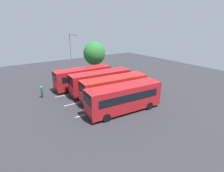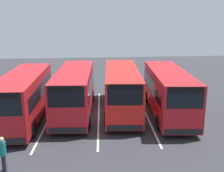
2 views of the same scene
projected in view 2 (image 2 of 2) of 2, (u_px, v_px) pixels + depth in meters
name	position (u px, v px, depth m)	size (l,w,h in m)	color
ground_plane	(99.00, 115.00, 20.84)	(62.01, 62.01, 0.00)	#2B2B30
bus_far_left	(24.00, 96.00, 19.35)	(9.60, 2.84, 3.35)	#AD191E
bus_center_left	(75.00, 90.00, 20.83)	(9.67, 3.12, 3.35)	#AD191E
bus_center_right	(122.00, 89.00, 21.21)	(9.70, 3.28, 3.35)	red
bus_far_right	(168.00, 91.00, 20.59)	(9.71, 3.34, 3.35)	#AD191E
pedestrian	(3.00, 151.00, 12.94)	(0.45, 0.45, 1.77)	#232833
lane_stripe_outer_left	(50.00, 116.00, 20.49)	(11.88, 0.12, 0.01)	silver
lane_stripe_inner_left	(99.00, 115.00, 20.84)	(11.88, 0.12, 0.01)	silver
lane_stripe_inner_right	(145.00, 113.00, 21.18)	(11.88, 0.12, 0.01)	silver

